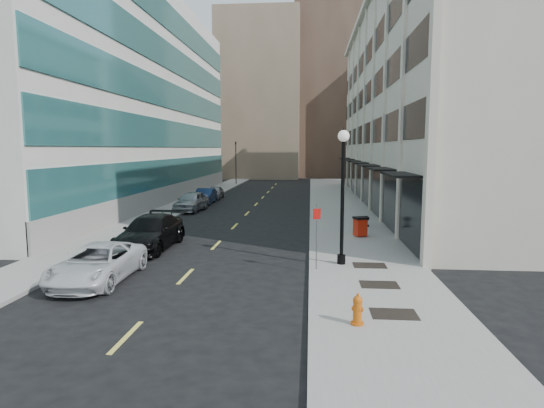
% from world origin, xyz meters
% --- Properties ---
extents(ground, '(160.00, 160.00, 0.00)m').
position_xyz_m(ground, '(0.00, 0.00, 0.00)').
color(ground, black).
rests_on(ground, ground).
extents(sidewalk_right, '(5.00, 80.00, 0.15)m').
position_xyz_m(sidewalk_right, '(7.50, 20.00, 0.07)').
color(sidewalk_right, gray).
rests_on(sidewalk_right, ground).
extents(sidewalk_left, '(3.00, 80.00, 0.15)m').
position_xyz_m(sidewalk_left, '(-6.50, 20.00, 0.07)').
color(sidewalk_left, gray).
rests_on(sidewalk_left, ground).
extents(building_right, '(15.30, 46.50, 18.25)m').
position_xyz_m(building_right, '(16.94, 26.99, 8.99)').
color(building_right, beige).
rests_on(building_right, ground).
extents(building_left, '(16.14, 46.00, 20.00)m').
position_xyz_m(building_left, '(-15.95, 27.00, 9.99)').
color(building_left, silver).
rests_on(building_left, ground).
extents(skyline_tan_near, '(14.00, 18.00, 28.00)m').
position_xyz_m(skyline_tan_near, '(-4.00, 68.00, 14.00)').
color(skyline_tan_near, '#886F59').
rests_on(skyline_tan_near, ground).
extents(skyline_brown, '(12.00, 16.00, 34.00)m').
position_xyz_m(skyline_brown, '(8.00, 72.00, 17.00)').
color(skyline_brown, brown).
rests_on(skyline_brown, ground).
extents(skyline_tan_far, '(12.00, 14.00, 22.00)m').
position_xyz_m(skyline_tan_far, '(-14.00, 78.00, 11.00)').
color(skyline_tan_far, '#886F59').
rests_on(skyline_tan_far, ground).
extents(skyline_stone, '(10.00, 14.00, 20.00)m').
position_xyz_m(skyline_stone, '(18.00, 66.00, 10.00)').
color(skyline_stone, beige).
rests_on(skyline_stone, ground).
extents(grate_near, '(1.40, 1.00, 0.01)m').
position_xyz_m(grate_near, '(7.60, -2.00, 0.15)').
color(grate_near, black).
rests_on(grate_near, sidewalk_right).
extents(grate_mid, '(1.40, 1.00, 0.01)m').
position_xyz_m(grate_mid, '(7.60, 1.00, 0.15)').
color(grate_mid, black).
rests_on(grate_mid, sidewalk_right).
extents(grate_far, '(1.40, 1.00, 0.01)m').
position_xyz_m(grate_far, '(7.60, 3.80, 0.15)').
color(grate_far, black).
rests_on(grate_far, sidewalk_right).
extents(road_centerline, '(0.15, 68.20, 0.01)m').
position_xyz_m(road_centerline, '(0.00, 17.00, 0.01)').
color(road_centerline, '#D8CC4C').
rests_on(road_centerline, ground).
extents(traffic_signal, '(0.66, 0.66, 6.98)m').
position_xyz_m(traffic_signal, '(-5.50, 48.00, 5.72)').
color(traffic_signal, black).
rests_on(traffic_signal, ground).
extents(car_white_van, '(2.45, 5.21, 1.44)m').
position_xyz_m(car_white_van, '(-3.20, 1.00, 0.72)').
color(car_white_van, silver).
rests_on(car_white_van, ground).
extents(car_black_pickup, '(2.49, 5.91, 1.70)m').
position_xyz_m(car_black_pickup, '(-3.20, 6.88, 0.85)').
color(car_black_pickup, black).
rests_on(car_black_pickup, ground).
extents(car_silver_sedan, '(2.26, 4.91, 1.63)m').
position_xyz_m(car_silver_sedan, '(-4.80, 21.00, 0.82)').
color(car_silver_sedan, '#92969A').
rests_on(car_silver_sedan, ground).
extents(car_blue_sedan, '(1.64, 4.40, 1.43)m').
position_xyz_m(car_blue_sedan, '(-4.80, 25.92, 0.72)').
color(car_blue_sedan, '#122445').
rests_on(car_blue_sedan, ground).
extents(car_grey_sedan, '(1.74, 3.92, 1.31)m').
position_xyz_m(car_grey_sedan, '(-4.80, 30.37, 0.66)').
color(car_grey_sedan, gray).
rests_on(car_grey_sedan, ground).
extents(fire_hydrant, '(0.37, 0.37, 0.91)m').
position_xyz_m(fire_hydrant, '(6.40, -2.92, 0.59)').
color(fire_hydrant, '#DA5E0F').
rests_on(fire_hydrant, sidewalk_right).
extents(trash_bin, '(0.89, 0.89, 1.13)m').
position_xyz_m(trash_bin, '(7.89, 10.36, 0.76)').
color(trash_bin, red).
rests_on(trash_bin, sidewalk_right).
extents(lamppost, '(0.49, 0.49, 5.92)m').
position_xyz_m(lamppost, '(6.40, 4.00, 3.62)').
color(lamppost, black).
rests_on(lamppost, sidewalk_right).
extents(sign_post, '(0.31, 0.15, 2.74)m').
position_xyz_m(sign_post, '(5.30, 2.99, 1.88)').
color(sign_post, slate).
rests_on(sign_post, sidewalk_right).
extents(urn_planter, '(0.49, 0.49, 0.68)m').
position_xyz_m(urn_planter, '(8.60, 13.84, 0.57)').
color(urn_planter, black).
rests_on(urn_planter, sidewalk_right).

